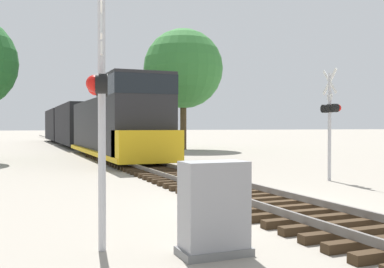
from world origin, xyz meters
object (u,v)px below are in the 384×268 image
object	(u,v)px
crossing_signal_far	(330,113)
relay_cabinet	(214,209)
crossing_signal_near	(100,97)
tree_mid_background	(183,69)
freight_train	(80,125)

from	to	relation	value
crossing_signal_far	relay_cabinet	bearing A→B (deg)	139.92
crossing_signal_near	tree_mid_background	xyz separation A→B (m)	(12.21, 28.25, 4.35)
crossing_signal_near	crossing_signal_far	world-z (taller)	crossing_signal_near
relay_cabinet	tree_mid_background	size ratio (longest dim) A/B	0.14
crossing_signal_near	crossing_signal_far	distance (m)	11.09
crossing_signal_far	freight_train	bearing A→B (deg)	18.47
relay_cabinet	tree_mid_background	bearing A→B (deg)	69.91
crossing_signal_far	relay_cabinet	xyz separation A→B (m)	(-7.78, -6.87, -1.73)
crossing_signal_near	relay_cabinet	distance (m)	2.49
freight_train	tree_mid_background	xyz separation A→B (m)	(7.76, -5.49, 4.75)
crossing_signal_near	relay_cabinet	bearing A→B (deg)	71.21
crossing_signal_far	crossing_signal_near	bearing A→B (deg)	131.09
crossing_signal_near	relay_cabinet	size ratio (longest dim) A/B	2.92
relay_cabinet	crossing_signal_near	bearing A→B (deg)	150.06
relay_cabinet	tree_mid_background	world-z (taller)	tree_mid_background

